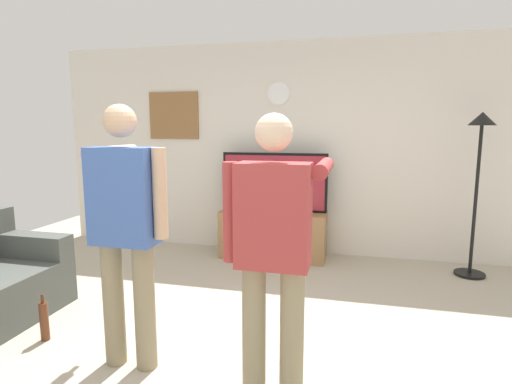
{
  "coord_description": "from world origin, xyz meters",
  "views": [
    {
      "loc": [
        0.8,
        -2.29,
        1.61
      ],
      "look_at": [
        -0.05,
        1.2,
        1.05
      ],
      "focal_mm": 28.53,
      "sensor_mm": 36.0,
      "label": 1
    }
  ],
  "objects_px": {
    "framed_picture": "(174,116)",
    "beverage_bottle": "(44,321)",
    "television": "(274,182)",
    "floor_lamp": "(479,160)",
    "wall_clock": "(279,93)",
    "person_standing_nearer_lamp": "(126,222)",
    "person_standing_nearer_couch": "(274,244)",
    "tv_stand": "(273,234)"
  },
  "relations": [
    {
      "from": "television",
      "to": "person_standing_nearer_couch",
      "type": "bearing_deg",
      "value": -78.95
    },
    {
      "from": "television",
      "to": "framed_picture",
      "type": "xyz_separation_m",
      "value": [
        -1.44,
        0.25,
        0.83
      ]
    },
    {
      "from": "person_standing_nearer_lamp",
      "to": "person_standing_nearer_couch",
      "type": "height_order",
      "value": "person_standing_nearer_lamp"
    },
    {
      "from": "person_standing_nearer_lamp",
      "to": "television",
      "type": "bearing_deg",
      "value": 79.55
    },
    {
      "from": "floor_lamp",
      "to": "person_standing_nearer_couch",
      "type": "distance_m",
      "value": 3.1
    },
    {
      "from": "wall_clock",
      "to": "framed_picture",
      "type": "bearing_deg",
      "value": 179.8
    },
    {
      "from": "floor_lamp",
      "to": "person_standing_nearer_lamp",
      "type": "relative_size",
      "value": 1.01
    },
    {
      "from": "framed_picture",
      "to": "person_standing_nearer_couch",
      "type": "xyz_separation_m",
      "value": [
        1.98,
        -2.99,
        -0.83
      ]
    },
    {
      "from": "person_standing_nearer_couch",
      "to": "beverage_bottle",
      "type": "relative_size",
      "value": 4.6
    },
    {
      "from": "tv_stand",
      "to": "floor_lamp",
      "type": "xyz_separation_m",
      "value": [
        2.25,
        -0.13,
        0.98
      ]
    },
    {
      "from": "television",
      "to": "person_standing_nearer_couch",
      "type": "height_order",
      "value": "person_standing_nearer_couch"
    },
    {
      "from": "wall_clock",
      "to": "person_standing_nearer_lamp",
      "type": "bearing_deg",
      "value": -99.58
    },
    {
      "from": "television",
      "to": "floor_lamp",
      "type": "relative_size",
      "value": 0.74
    },
    {
      "from": "beverage_bottle",
      "to": "framed_picture",
      "type": "bearing_deg",
      "value": 92.94
    },
    {
      "from": "television",
      "to": "wall_clock",
      "type": "bearing_deg",
      "value": 90.0
    },
    {
      "from": "tv_stand",
      "to": "television",
      "type": "bearing_deg",
      "value": 90.0
    },
    {
      "from": "framed_picture",
      "to": "person_standing_nearer_lamp",
      "type": "height_order",
      "value": "framed_picture"
    },
    {
      "from": "person_standing_nearer_lamp",
      "to": "beverage_bottle",
      "type": "distance_m",
      "value": 1.19
    },
    {
      "from": "framed_picture",
      "to": "person_standing_nearer_couch",
      "type": "height_order",
      "value": "framed_picture"
    },
    {
      "from": "beverage_bottle",
      "to": "person_standing_nearer_lamp",
      "type": "bearing_deg",
      "value": -8.63
    },
    {
      "from": "floor_lamp",
      "to": "television",
      "type": "bearing_deg",
      "value": 175.46
    },
    {
      "from": "tv_stand",
      "to": "beverage_bottle",
      "type": "bearing_deg",
      "value": -118.09
    },
    {
      "from": "beverage_bottle",
      "to": "floor_lamp",
      "type": "bearing_deg",
      "value": 32.99
    },
    {
      "from": "wall_clock",
      "to": "beverage_bottle",
      "type": "xyz_separation_m",
      "value": [
        -1.3,
        -2.73,
        -1.9
      ]
    },
    {
      "from": "framed_picture",
      "to": "beverage_bottle",
      "type": "bearing_deg",
      "value": -87.06
    },
    {
      "from": "person_standing_nearer_lamp",
      "to": "person_standing_nearer_couch",
      "type": "bearing_deg",
      "value": -7.15
    },
    {
      "from": "framed_picture",
      "to": "person_standing_nearer_lamp",
      "type": "distance_m",
      "value": 3.12
    },
    {
      "from": "beverage_bottle",
      "to": "television",
      "type": "bearing_deg",
      "value": 62.35
    },
    {
      "from": "tv_stand",
      "to": "wall_clock",
      "type": "xyz_separation_m",
      "value": [
        0.0,
        0.29,
        1.76
      ]
    },
    {
      "from": "television",
      "to": "beverage_bottle",
      "type": "bearing_deg",
      "value": -117.65
    },
    {
      "from": "wall_clock",
      "to": "beverage_bottle",
      "type": "bearing_deg",
      "value": -115.51
    },
    {
      "from": "framed_picture",
      "to": "person_standing_nearer_lamp",
      "type": "xyz_separation_m",
      "value": [
        0.96,
        -2.86,
        -0.78
      ]
    },
    {
      "from": "wall_clock",
      "to": "floor_lamp",
      "type": "relative_size",
      "value": 0.16
    },
    {
      "from": "floor_lamp",
      "to": "person_standing_nearer_lamp",
      "type": "height_order",
      "value": "floor_lamp"
    },
    {
      "from": "person_standing_nearer_lamp",
      "to": "beverage_bottle",
      "type": "xyz_separation_m",
      "value": [
        -0.82,
        0.12,
        -0.85
      ]
    },
    {
      "from": "wall_clock",
      "to": "person_standing_nearer_couch",
      "type": "bearing_deg",
      "value": -79.83
    },
    {
      "from": "television",
      "to": "person_standing_nearer_couch",
      "type": "xyz_separation_m",
      "value": [
        0.53,
        -2.74,
        0.01
      ]
    },
    {
      "from": "framed_picture",
      "to": "beverage_bottle",
      "type": "relative_size",
      "value": 1.91
    },
    {
      "from": "framed_picture",
      "to": "person_standing_nearer_couch",
      "type": "relative_size",
      "value": 0.42
    },
    {
      "from": "person_standing_nearer_couch",
      "to": "person_standing_nearer_lamp",
      "type": "bearing_deg",
      "value": 172.85
    },
    {
      "from": "floor_lamp",
      "to": "framed_picture",
      "type": "bearing_deg",
      "value": 173.4
    },
    {
      "from": "television",
      "to": "framed_picture",
      "type": "bearing_deg",
      "value": 170.22
    }
  ]
}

